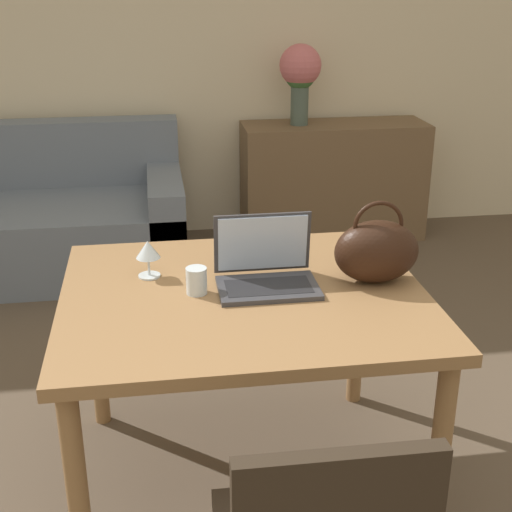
{
  "coord_description": "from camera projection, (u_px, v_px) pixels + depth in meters",
  "views": [
    {
      "loc": [
        -0.21,
        -1.46,
        1.69
      ],
      "look_at": [
        0.1,
        0.58,
        0.85
      ],
      "focal_mm": 50.0,
      "sensor_mm": 36.0,
      "label": 1
    }
  ],
  "objects": [
    {
      "name": "wall_back",
      "position": [
        178.0,
        26.0,
        4.45
      ],
      "size": [
        10.0,
        0.06,
        2.7
      ],
      "color": "beige",
      "rests_on": "ground_plane"
    },
    {
      "name": "dining_table",
      "position": [
        244.0,
        316.0,
        2.3
      ],
      "size": [
        1.16,
        0.98,
        0.73
      ],
      "color": "olive",
      "rests_on": "ground_plane"
    },
    {
      "name": "couch",
      "position": [
        42.0,
        222.0,
        4.25
      ],
      "size": [
        1.67,
        0.94,
        0.82
      ],
      "color": "slate",
      "rests_on": "ground_plane"
    },
    {
      "name": "sideboard",
      "position": [
        333.0,
        181.0,
        4.7
      ],
      "size": [
        1.19,
        0.4,
        0.76
      ],
      "color": "brown",
      "rests_on": "ground_plane"
    },
    {
      "name": "laptop",
      "position": [
        265.0,
        266.0,
        2.3
      ],
      "size": [
        0.32,
        0.24,
        0.22
      ],
      "color": "#38383D",
      "rests_on": "dining_table"
    },
    {
      "name": "drinking_glass",
      "position": [
        197.0,
        281.0,
        2.24
      ],
      "size": [
        0.07,
        0.07,
        0.09
      ],
      "color": "silver",
      "rests_on": "dining_table"
    },
    {
      "name": "wine_glass",
      "position": [
        148.0,
        252.0,
        2.34
      ],
      "size": [
        0.08,
        0.08,
        0.13
      ],
      "color": "silver",
      "rests_on": "dining_table"
    },
    {
      "name": "handbag",
      "position": [
        377.0,
        251.0,
        2.3
      ],
      "size": [
        0.28,
        0.18,
        0.28
      ],
      "color": "black",
      "rests_on": "dining_table"
    },
    {
      "name": "flower_vase",
      "position": [
        300.0,
        72.0,
        4.41
      ],
      "size": [
        0.26,
        0.26,
        0.5
      ],
      "color": "#47564C",
      "rests_on": "sideboard"
    }
  ]
}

